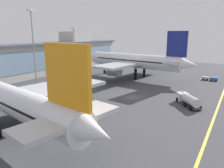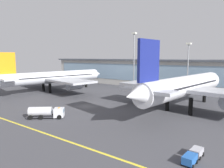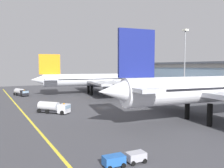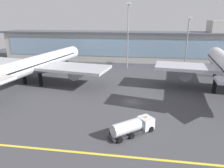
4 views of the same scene
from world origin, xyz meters
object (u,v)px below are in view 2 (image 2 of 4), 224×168
at_px(apron_light_mast_west, 134,53).
at_px(apron_light_mast_centre, 188,60).
at_px(baggage_tug_near, 193,156).
at_px(airliner_near_right, 184,87).
at_px(airliner_near_left, 53,77).
at_px(fuel_tanker_truck, 47,112).

xyz_separation_m(apron_light_mast_west, apron_light_mast_centre, (23.47, 1.99, -2.92)).
xyz_separation_m(baggage_tug_near, apron_light_mast_west, (-40.96, 52.26, 15.96)).
height_order(baggage_tug_near, apron_light_mast_west, apron_light_mast_west).
xyz_separation_m(airliner_near_right, apron_light_mast_centre, (-6.95, 25.92, 6.88)).
bearing_deg(airliner_near_left, apron_light_mast_centre, -53.36).
bearing_deg(apron_light_mast_centre, baggage_tug_near, -72.13).
distance_m(airliner_near_left, airliner_near_right, 57.68).
height_order(airliner_near_right, baggage_tug_near, airliner_near_right).
xyz_separation_m(airliner_near_right, baggage_tug_near, (10.54, -28.33, -6.16)).
bearing_deg(apron_light_mast_centre, fuel_tanker_truck, -108.93).
bearing_deg(airliner_near_right, airliner_near_left, 97.16).
distance_m(airliner_near_left, fuel_tanker_truck, 42.80).
bearing_deg(fuel_tanker_truck, apron_light_mast_centre, 31.20).
relative_size(airliner_near_right, baggage_tug_near, 8.98).
relative_size(fuel_tanker_truck, apron_light_mast_west, 0.33).
distance_m(airliner_near_left, apron_light_mast_centre, 57.43).
bearing_deg(apron_light_mast_centre, airliner_near_left, -153.04).
distance_m(baggage_tug_near, apron_light_mast_west, 68.29).
bearing_deg(apron_light_mast_west, baggage_tug_near, -51.91).
distance_m(fuel_tanker_truck, apron_light_mast_west, 53.80).
xyz_separation_m(airliner_near_left, apron_light_mast_west, (27.26, 23.81, 10.60)).
height_order(apron_light_mast_west, apron_light_mast_centre, apron_light_mast_west).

